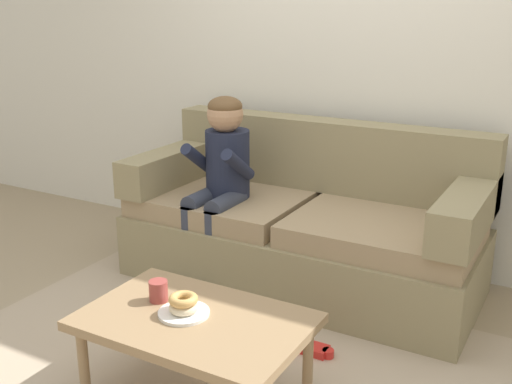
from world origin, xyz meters
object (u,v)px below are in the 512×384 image
Objects in this scene: person_child at (221,172)px; toy_controller at (311,350)px; donut at (184,307)px; couch at (304,227)px; mug at (158,291)px; coffee_table at (195,327)px.

person_child is 4.87× the size of toy_controller.
donut is 0.53× the size of toy_controller.
couch reaches higher than toy_controller.
person_child is 1.24m from donut.
couch is 22.51× the size of mug.
donut reaches higher than toy_controller.
coffee_table is at bearing 3.10° from donut.
person_child is at bearing -155.41° from couch.
donut is at bearing -95.79° from toy_controller.
coffee_table is at bearing -62.51° from person_child.
person_child is (-0.45, -0.21, 0.33)m from couch.
couch reaches higher than donut.
mug is (-0.16, 0.05, 0.01)m from donut.
person_child is (-0.57, 1.10, 0.31)m from coffee_table.
couch is 8.97× the size of toy_controller.
person_child is 12.24× the size of mug.
coffee_table is 0.71m from toy_controller.
couch is 0.59m from person_child.
couch reaches higher than mug.
person_child reaches higher than donut.
donut is at bearing -16.14° from mug.
mug is at bearing 168.28° from coffee_table.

